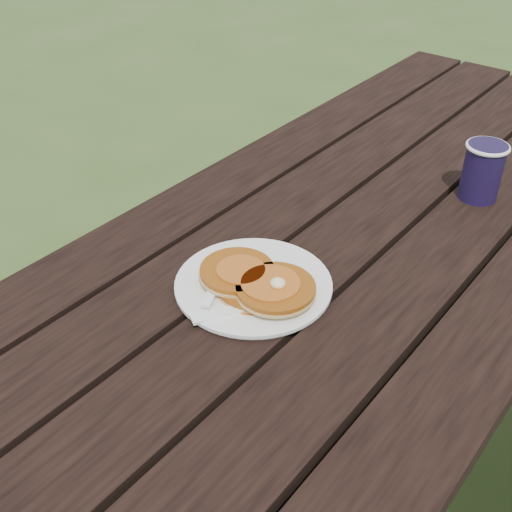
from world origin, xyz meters
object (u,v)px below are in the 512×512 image
Objects in this scene: pancake_stack at (257,282)px; plate at (253,285)px; coffee_cup at (483,168)px; picnic_table at (362,351)px.

plate is at bearing 148.19° from pancake_stack.
pancake_stack is 1.73× the size of coffee_cup.
plate is at bearing -96.16° from picnic_table.
plate is (-0.04, -0.35, 0.39)m from picnic_table.
pancake_stack reaches higher than plate.
pancake_stack is 0.53m from coffee_cup.
pancake_stack is at bearing -106.53° from coffee_cup.
coffee_cup is (0.13, 0.15, 0.45)m from picnic_table.
pancake_stack is (0.01, -0.01, 0.02)m from plate.
plate is 2.16× the size of coffee_cup.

